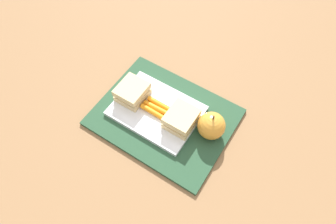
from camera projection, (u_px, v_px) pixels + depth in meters
ground_plane at (164, 118)px, 0.83m from camera, size 2.40×2.40×0.00m
lunchbag_mat at (164, 117)px, 0.83m from camera, size 0.36×0.28×0.01m
food_tray at (156, 111)px, 0.82m from camera, size 0.23×0.17×0.01m
sandwich_half_left at (132, 92)px, 0.82m from camera, size 0.07×0.08×0.04m
sandwich_half_right at (181, 119)px, 0.78m from camera, size 0.07×0.08×0.04m
carrot_sticks_bundle at (156, 108)px, 0.81m from camera, size 0.08×0.04×0.02m
apple at (211, 126)px, 0.76m from camera, size 0.07×0.07×0.08m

